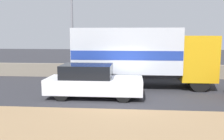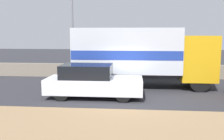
# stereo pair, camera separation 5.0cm
# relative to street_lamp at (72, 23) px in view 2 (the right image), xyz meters

# --- Properties ---
(ground_plane) EXTENTS (80.00, 80.00, 0.00)m
(ground_plane) POSITION_rel_street_lamp_xyz_m (3.49, -5.04, -3.77)
(ground_plane) COLOR #2D2D33
(stone_wall_backdrop) EXTENTS (60.00, 0.35, 0.95)m
(stone_wall_backdrop) POSITION_rel_street_lamp_xyz_m (3.49, 1.11, -3.30)
(stone_wall_backdrop) COLOR gray
(stone_wall_backdrop) RESTS_ON ground_plane
(street_lamp) EXTENTS (0.56, 0.28, 6.46)m
(street_lamp) POSITION_rel_street_lamp_xyz_m (0.00, 0.00, 0.00)
(street_lamp) COLOR slate
(street_lamp) RESTS_ON ground_plane
(box_truck) EXTENTS (7.86, 2.61, 3.38)m
(box_truck) POSITION_rel_street_lamp_xyz_m (4.40, -2.04, -1.83)
(box_truck) COLOR gold
(box_truck) RESTS_ON ground_plane
(car_hatchback) EXTENTS (4.60, 1.81, 1.61)m
(car_hatchback) POSITION_rel_street_lamp_xyz_m (2.09, -4.70, -2.98)
(car_hatchback) COLOR silver
(car_hatchback) RESTS_ON ground_plane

